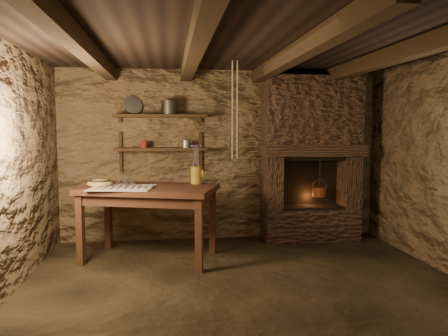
{
  "coord_description": "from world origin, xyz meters",
  "views": [
    {
      "loc": [
        -0.75,
        -4.17,
        1.58
      ],
      "look_at": [
        -0.1,
        0.9,
        1.12
      ],
      "focal_mm": 35.0,
      "sensor_mm": 36.0,
      "label": 1
    }
  ],
  "objects": [
    {
      "name": "floor",
      "position": [
        0.0,
        0.0,
        0.0
      ],
      "size": [
        4.5,
        4.5,
        0.0
      ],
      "primitive_type": "plane",
      "color": "black",
      "rests_on": "ground"
    },
    {
      "name": "back_wall",
      "position": [
        0.0,
        2.0,
        1.2
      ],
      "size": [
        4.5,
        0.04,
        2.4
      ],
      "primitive_type": "cube",
      "color": "#503A25",
      "rests_on": "floor"
    },
    {
      "name": "front_wall",
      "position": [
        0.0,
        -2.0,
        1.2
      ],
      "size": [
        4.5,
        0.04,
        2.4
      ],
      "primitive_type": "cube",
      "color": "#503A25",
      "rests_on": "floor"
    },
    {
      "name": "left_wall",
      "position": [
        -2.25,
        0.0,
        1.2
      ],
      "size": [
        0.04,
        4.0,
        2.4
      ],
      "primitive_type": "cube",
      "color": "#503A25",
      "rests_on": "floor"
    },
    {
      "name": "ceiling",
      "position": [
        0.0,
        0.0,
        2.4
      ],
      "size": [
        4.5,
        4.0,
        0.04
      ],
      "primitive_type": "cube",
      "color": "black",
      "rests_on": "back_wall"
    },
    {
      "name": "beam_far_left",
      "position": [
        -1.5,
        0.0,
        2.31
      ],
      "size": [
        0.14,
        3.95,
        0.16
      ],
      "primitive_type": "cube",
      "color": "black",
      "rests_on": "ceiling"
    },
    {
      "name": "beam_mid_left",
      "position": [
        -0.5,
        0.0,
        2.31
      ],
      "size": [
        0.14,
        3.95,
        0.16
      ],
      "primitive_type": "cube",
      "color": "black",
      "rests_on": "ceiling"
    },
    {
      "name": "beam_mid_right",
      "position": [
        0.5,
        0.0,
        2.31
      ],
      "size": [
        0.14,
        3.95,
        0.16
      ],
      "primitive_type": "cube",
      "color": "black",
      "rests_on": "ceiling"
    },
    {
      "name": "beam_far_right",
      "position": [
        1.5,
        0.0,
        2.31
      ],
      "size": [
        0.14,
        3.95,
        0.16
      ],
      "primitive_type": "cube",
      "color": "black",
      "rests_on": "ceiling"
    },
    {
      "name": "shelf_lower",
      "position": [
        -0.85,
        1.84,
        1.3
      ],
      "size": [
        1.25,
        0.3,
        0.04
      ],
      "primitive_type": "cube",
      "color": "black",
      "rests_on": "back_wall"
    },
    {
      "name": "shelf_upper",
      "position": [
        -0.85,
        1.84,
        1.75
      ],
      "size": [
        1.25,
        0.3,
        0.04
      ],
      "primitive_type": "cube",
      "color": "black",
      "rests_on": "back_wall"
    },
    {
      "name": "hearth",
      "position": [
        1.25,
        1.77,
        1.23
      ],
      "size": [
        1.43,
        0.51,
        2.3
      ],
      "color": "#332219",
      "rests_on": "floor"
    },
    {
      "name": "work_table",
      "position": [
        -0.99,
        1.08,
        0.48
      ],
      "size": [
        1.76,
        1.32,
        0.89
      ],
      "rotation": [
        0.0,
        0.0,
        -0.31
      ],
      "color": "#381D13",
      "rests_on": "floor"
    },
    {
      "name": "linen_cloth",
      "position": [
        -1.28,
        0.97,
        0.9
      ],
      "size": [
        0.79,
        0.68,
        0.01
      ],
      "primitive_type": "cube",
      "rotation": [
        0.0,
        0.0,
        -0.18
      ],
      "color": "silver",
      "rests_on": "work_table"
    },
    {
      "name": "pewter_cutlery_row",
      "position": [
        -1.28,
        0.94,
        0.91
      ],
      "size": [
        0.62,
        0.33,
        0.01
      ],
      "primitive_type": null,
      "rotation": [
        0.0,
        0.0,
        -0.18
      ],
      "color": "gray",
      "rests_on": "linen_cloth"
    },
    {
      "name": "drinking_glasses",
      "position": [
        -1.26,
        1.1,
        0.94
      ],
      "size": [
        0.23,
        0.07,
        0.09
      ],
      "primitive_type": null,
      "color": "silver",
      "rests_on": "linen_cloth"
    },
    {
      "name": "stoneware_jug",
      "position": [
        -0.4,
        1.24,
        1.1
      ],
      "size": [
        0.17,
        0.17,
        0.5
      ],
      "rotation": [
        0.0,
        0.0,
        0.24
      ],
      "color": "#A3811F",
      "rests_on": "work_table"
    },
    {
      "name": "wooden_bowl",
      "position": [
        -1.57,
        1.14,
        0.93
      ],
      "size": [
        0.37,
        0.37,
        0.11
      ],
      "primitive_type": "ellipsoid",
      "rotation": [
        0.0,
        0.0,
        -0.27
      ],
      "color": "#A17C45",
      "rests_on": "work_table"
    },
    {
      "name": "iron_stockpot",
      "position": [
        -0.72,
        1.84,
        1.85
      ],
      "size": [
        0.29,
        0.29,
        0.17
      ],
      "primitive_type": "cylinder",
      "rotation": [
        0.0,
        0.0,
        -0.39
      ],
      "color": "#2F2C29",
      "rests_on": "shelf_upper"
    },
    {
      "name": "tin_pan",
      "position": [
        -1.22,
        1.94,
        1.9
      ],
      "size": [
        0.27,
        0.18,
        0.25
      ],
      "primitive_type": "cylinder",
      "rotation": [
        1.26,
        0.0,
        0.28
      ],
      "color": "#A0A09B",
      "rests_on": "shelf_upper"
    },
    {
      "name": "small_kettle",
      "position": [
        -0.51,
        1.84,
        1.37
      ],
      "size": [
        0.15,
        0.12,
        0.15
      ],
      "primitive_type": null,
      "rotation": [
        0.0,
        0.0,
        -0.11
      ],
      "color": "#A0A09B",
      "rests_on": "shelf_lower"
    },
    {
      "name": "rusty_tin",
      "position": [
        -1.07,
        1.84,
        1.37
      ],
      "size": [
        0.12,
        0.12,
        0.1
      ],
      "primitive_type": "cylinder",
      "rotation": [
        0.0,
        0.0,
        0.37
      ],
      "color": "#571B11",
      "rests_on": "shelf_lower"
    },
    {
      "name": "red_pot",
      "position": [
        1.37,
        1.72,
        0.7
      ],
      "size": [
        0.21,
        0.2,
        0.54
      ],
      "rotation": [
        0.0,
        0.0,
        -0.05
      ],
      "color": "maroon",
      "rests_on": "hearth"
    },
    {
      "name": "hanging_ropes",
      "position": [
        0.05,
        1.05,
        1.8
      ],
      "size": [
        0.08,
        0.08,
        1.2
      ],
      "primitive_type": null,
      "color": "beige",
      "rests_on": "ceiling"
    }
  ]
}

